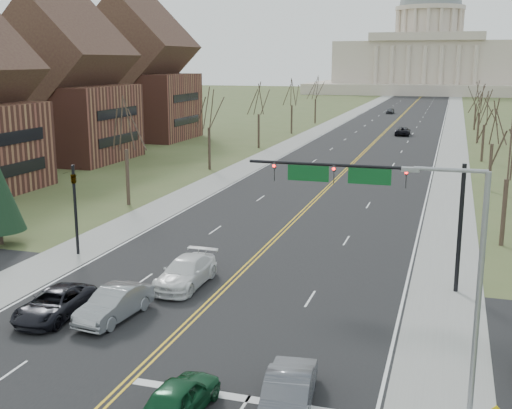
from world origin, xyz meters
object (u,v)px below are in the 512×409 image
Objects in this scene: car_sb_inner_second at (186,272)px; signal_left at (75,200)px; car_far_nb at (403,131)px; signal_mast at (368,185)px; car_nb_outer_lead at (290,386)px; car_sb_outer_lead at (55,304)px; car_nb_inner_lead at (180,397)px; street_light at (472,280)px; car_far_sb at (390,111)px; car_sb_inner_lead at (114,304)px.

signal_left is at bearing 159.85° from car_sb_inner_second.
car_sb_inner_second reaches higher than car_far_nb.
car_nb_outer_lead is at bearing -93.19° from signal_mast.
car_sb_inner_second is (4.43, 6.19, 0.09)m from car_sb_outer_lead.
car_nb_outer_lead is 0.91× the size of car_far_nb.
street_light is at bearing -160.46° from car_nb_inner_lead.
car_far_nb is 1.26× the size of car_far_sb.
street_light reaches higher than car_sb_outer_lead.
car_nb_inner_lead is 4.08m from car_nb_outer_lead.
car_far_sb is at bearing -82.38° from car_far_nb.
street_light is 1.65× the size of car_sb_inner_second.
car_far_nb is at bearing 86.74° from car_sb_inner_second.
signal_left is at bearing 78.60° from car_far_nb.
street_light is at bearing 95.33° from car_far_nb.
car_far_sb is at bearing 91.18° from car_sb_inner_second.
signal_left reaches higher than car_sb_inner_lead.
car_nb_inner_lead is 0.82× the size of car_far_nb.
signal_mast is at bearing -101.83° from car_nb_inner_lead.
car_sb_outer_lead is at bearing -88.04° from car_far_sb.
car_sb_inner_lead is 0.93× the size of car_far_nb.
signal_left is at bearing 115.50° from car_sb_outer_lead.
street_light reaches higher than signal_mast.
signal_mast is 2.55× the size of car_nb_outer_lead.
street_light is at bearing -79.96° from car_far_sb.
car_sb_inner_lead is (-10.34, 5.42, 0.01)m from car_nb_outer_lead.
signal_mast reaches higher than car_nb_outer_lead.
car_sb_outer_lead is at bearing -26.48° from car_nb_outer_lead.
street_light reaches higher than car_far_nb.
car_nb_outer_lead is 0.94× the size of car_sb_outer_lead.
car_nb_inner_lead is 1.03× the size of car_far_sb.
car_nb_outer_lead is 92.15m from car_far_nb.
signal_left is 23.38m from car_nb_outer_lead.
street_light is at bearing -32.88° from car_sb_inner_second.
signal_mast is 2.39× the size of car_sb_outer_lead.
car_far_nb is (0.47, 93.94, -0.00)m from car_nb_inner_lead.
signal_mast is at bearing 111.41° from street_light.
car_nb_outer_lead reaches higher than car_nb_inner_lead.
car_nb_outer_lead is at bearing 91.49° from car_far_nb.
car_sb_inner_second is at bearing 81.46° from car_sb_inner_lead.
street_light is 1.79× the size of car_sb_outer_lead.
car_nb_inner_lead is at bearing -35.25° from car_sb_outer_lead.
signal_left is 1.26× the size of car_nb_outer_lead.
car_nb_outer_lead is (-0.81, -14.46, -4.97)m from signal_mast.
car_nb_inner_lead is 0.78× the size of car_sb_inner_second.
car_far_nb reaches higher than car_far_sb.
car_sb_inner_second is (-9.67, -3.54, -4.95)m from signal_mast.
car_far_nb reaches higher than car_sb_outer_lead.
signal_mast is 2.02× the size of signal_left.
car_sb_outer_lead is 87.94m from car_far_nb.
street_light is 7.60m from car_nb_outer_lead.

